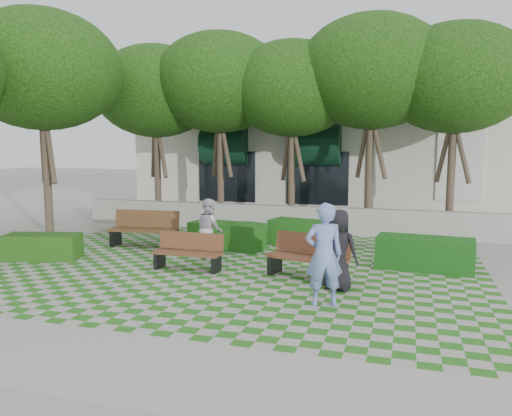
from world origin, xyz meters
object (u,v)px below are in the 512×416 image
(hedge_midright, at_px, (307,234))
(person_white, at_px, (210,229))
(person_blue, at_px, (324,255))
(bench_east, at_px, (308,257))
(bench_west, at_px, (144,229))
(hedge_midleft, at_px, (227,236))
(person_dark, at_px, (338,250))
(hedge_west, at_px, (43,247))
(bench_mid, at_px, (189,252))
(hedge_east, at_px, (425,254))

(hedge_midright, distance_m, person_white, 3.18)
(hedge_midright, relative_size, person_blue, 1.13)
(bench_east, distance_m, bench_west, 5.69)
(hedge_midleft, xyz_separation_m, person_dark, (3.63, -3.23, 0.46))
(bench_west, relative_size, person_white, 1.29)
(bench_west, bearing_deg, hedge_west, -131.62)
(bench_mid, distance_m, hedge_east, 5.66)
(bench_east, distance_m, person_blue, 2.01)
(person_dark, bearing_deg, bench_east, -30.92)
(bench_east, xyz_separation_m, bench_west, (-5.30, 2.08, 0.03))
(bench_mid, relative_size, bench_west, 0.81)
(bench_east, distance_m, hedge_midright, 3.55)
(bench_east, bearing_deg, bench_mid, -162.34)
(hedge_midleft, relative_size, person_dark, 1.28)
(person_blue, bearing_deg, hedge_midright, -96.34)
(hedge_midright, xyz_separation_m, person_dark, (1.49, -4.21, 0.46))
(person_dark, bearing_deg, hedge_east, -113.64)
(bench_west, relative_size, person_dark, 1.23)
(hedge_east, relative_size, hedge_midleft, 1.04)
(bench_west, xyz_separation_m, hedge_midright, (4.57, 1.39, -0.13))
(person_dark, bearing_deg, person_blue, 97.85)
(hedge_midright, height_order, person_blue, person_blue)
(bench_mid, xyz_separation_m, person_white, (0.05, 1.21, 0.38))
(bench_west, bearing_deg, person_white, -26.05)
(hedge_east, distance_m, hedge_midleft, 5.47)
(bench_mid, distance_m, person_dark, 3.73)
(hedge_east, height_order, hedge_midleft, hedge_east)
(hedge_west, bearing_deg, bench_east, 1.72)
(bench_mid, bearing_deg, hedge_midright, 58.57)
(bench_mid, relative_size, hedge_west, 0.87)
(hedge_midright, height_order, hedge_midleft, hedge_midright)
(hedge_west, bearing_deg, bench_west, 53.39)
(bench_west, distance_m, hedge_east, 7.84)
(bench_east, bearing_deg, bench_west, 174.76)
(person_white, bearing_deg, hedge_midleft, -41.29)
(hedge_midleft, bearing_deg, bench_mid, -90.51)
(hedge_midleft, relative_size, person_white, 1.34)
(person_blue, xyz_separation_m, person_white, (-3.49, 2.97, -0.17))
(bench_east, distance_m, hedge_west, 7.01)
(person_dark, bearing_deg, hedge_midleft, -28.12)
(hedge_midleft, bearing_deg, hedge_midright, 24.52)
(hedge_midright, relative_size, hedge_midleft, 1.02)
(hedge_midright, xyz_separation_m, hedge_west, (-6.27, -3.68, -0.05))
(bench_east, height_order, person_white, person_white)
(hedge_west, xyz_separation_m, person_white, (4.16, 1.34, 0.47))
(bench_mid, height_order, hedge_midleft, bench_mid)
(bench_west, distance_m, hedge_west, 2.85)
(bench_west, bearing_deg, person_dark, -29.96)
(bench_mid, distance_m, hedge_midleft, 2.57)
(person_white, bearing_deg, hedge_west, 65.42)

